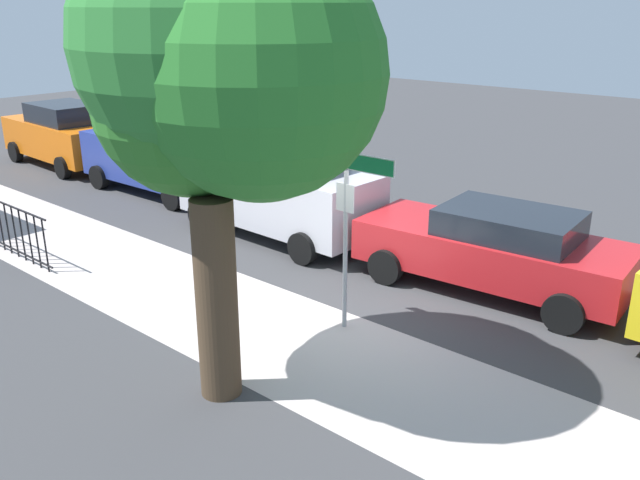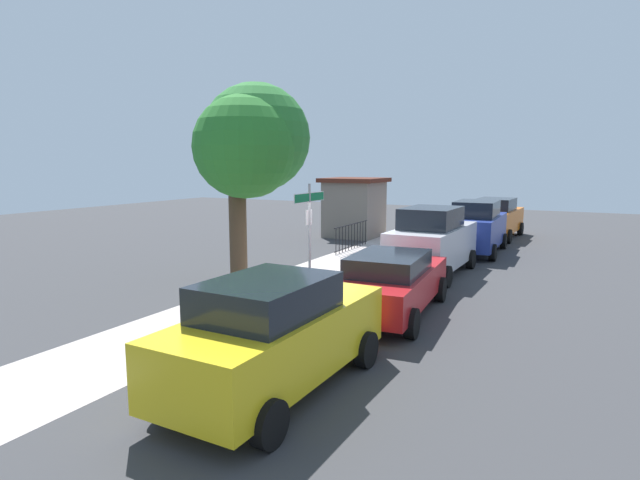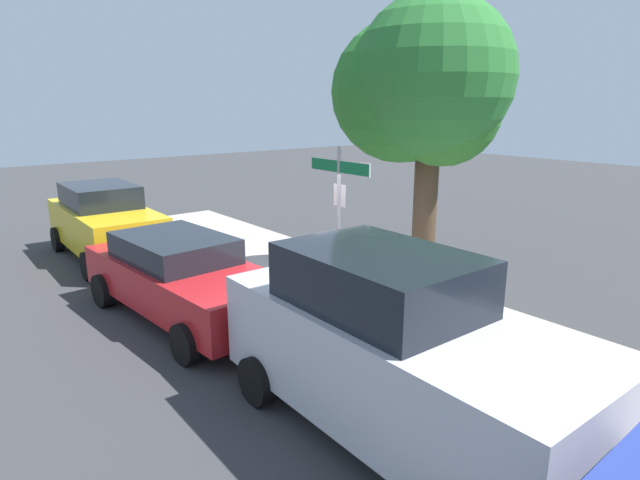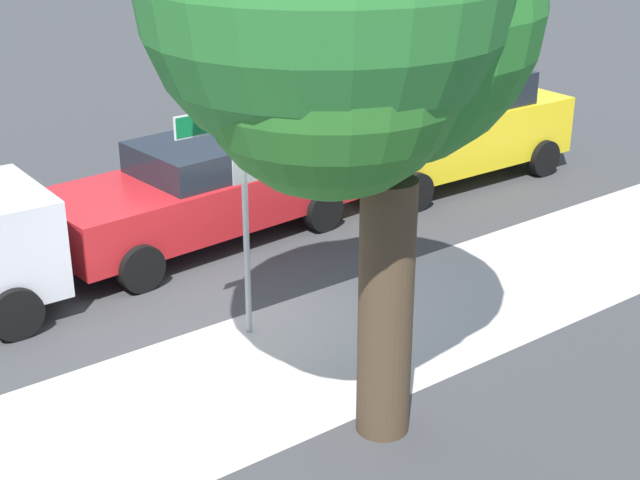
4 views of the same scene
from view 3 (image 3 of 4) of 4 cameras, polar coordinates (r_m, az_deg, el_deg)
ground_plane at (r=10.23m, az=0.93°, el=-7.16°), size 60.00×60.00×0.00m
sidewalk_strip at (r=9.85m, az=14.46°, el=-8.52°), size 24.00×2.60×0.00m
street_sign at (r=10.05m, az=2.05°, el=4.95°), size 1.67×0.07×3.01m
shade_tree at (r=11.23m, az=10.82°, el=15.69°), size 3.78×3.20×5.90m
car_yellow at (r=14.18m, az=-22.23°, el=1.84°), size 4.43×2.01×1.84m
car_red at (r=9.79m, az=-14.70°, el=-3.80°), size 4.75×2.24×1.49m
car_silver at (r=6.15m, az=7.74°, el=-11.67°), size 4.62×2.05×2.19m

